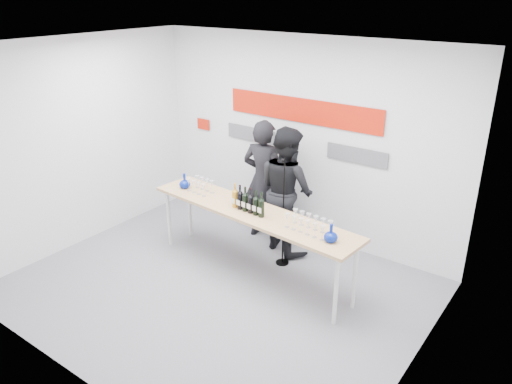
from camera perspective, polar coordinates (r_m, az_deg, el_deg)
ground at (r=6.54m, az=-4.52°, el=-10.98°), size 5.00×5.00×0.00m
back_wall at (r=7.39m, az=5.24°, el=5.92°), size 5.00×0.04×3.00m
signage at (r=7.31m, az=4.82°, el=8.24°), size 3.38×0.02×0.79m
tasting_table at (r=6.44m, az=-0.52°, el=-2.68°), size 3.13×0.88×0.93m
wine_bottles at (r=6.31m, az=-0.94°, el=-0.90°), size 0.53×0.12×0.33m
decanter_left at (r=7.16m, az=-8.17°, el=1.29°), size 0.16×0.16×0.21m
decanter_right at (r=5.68m, az=8.57°, el=-4.65°), size 0.16×0.16×0.21m
glasses_left at (r=6.99m, az=-6.38°, el=0.72°), size 0.38×0.25×0.18m
glasses_right at (r=5.88m, az=5.99°, el=-3.66°), size 0.58×0.27×0.18m
presenter_left at (r=7.42m, az=0.88°, el=1.35°), size 0.72×0.52×1.84m
presenter_right at (r=7.08m, az=3.48°, el=0.24°), size 1.09×0.97×1.84m
mic_stand at (r=6.84m, az=3.08°, el=-4.70°), size 0.18×0.18×1.56m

